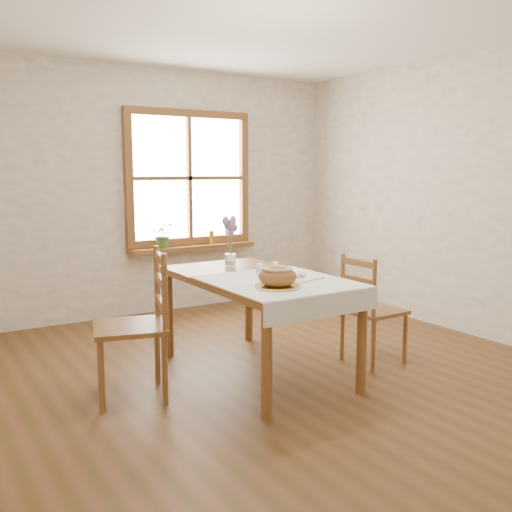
{
  "coord_description": "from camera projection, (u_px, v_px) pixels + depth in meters",
  "views": [
    {
      "loc": [
        -2.24,
        -3.24,
        1.52
      ],
      "look_at": [
        0.0,
        0.3,
        0.9
      ],
      "focal_mm": 40.0,
      "sensor_mm": 36.0,
      "label": 1
    }
  ],
  "objects": [
    {
      "name": "lavender_bouquet",
      "position": [
        230.0,
        237.0,
        4.61
      ],
      "size": [
        0.16,
        0.16,
        0.3
      ],
      "primitive_type": null,
      "color": "#77579A",
      "rests_on": "flower_vase"
    },
    {
      "name": "bread_plate",
      "position": [
        277.0,
        286.0,
        3.78
      ],
      "size": [
        0.34,
        0.34,
        0.02
      ],
      "primitive_type": "cylinder",
      "rotation": [
        0.0,
        0.0,
        0.16
      ],
      "color": "white",
      "rests_on": "table_linen"
    },
    {
      "name": "table_linen",
      "position": [
        279.0,
        282.0,
        4.0
      ],
      "size": [
        0.91,
        0.99,
        0.01
      ],
      "primitive_type": "cube",
      "color": "white",
      "rests_on": "dining_table"
    },
    {
      "name": "room_walls",
      "position": [
        280.0,
        144.0,
        3.87
      ],
      "size": [
        4.6,
        5.1,
        2.65
      ],
      "color": "white",
      "rests_on": "ground"
    },
    {
      "name": "chair_right",
      "position": [
        374.0,
        309.0,
        4.54
      ],
      "size": [
        0.44,
        0.42,
        0.87
      ],
      "primitive_type": null,
      "rotation": [
        0.0,
        0.0,
        1.59
      ],
      "color": "brown",
      "rests_on": "ground"
    },
    {
      "name": "bread_loaf",
      "position": [
        278.0,
        275.0,
        3.77
      ],
      "size": [
        0.25,
        0.25,
        0.14
      ],
      "primitive_type": "ellipsoid",
      "color": "olive",
      "rests_on": "bread_plate"
    },
    {
      "name": "ground",
      "position": [
        278.0,
        384.0,
        4.12
      ],
      "size": [
        5.0,
        5.0,
        0.0
      ],
      "primitive_type": "plane",
      "color": "brown",
      "rests_on": "ground"
    },
    {
      "name": "dining_table",
      "position": [
        256.0,
        287.0,
        4.27
      ],
      "size": [
        0.9,
        1.6,
        0.75
      ],
      "color": "brown",
      "rests_on": "ground"
    },
    {
      "name": "egg_napkin",
      "position": [
        299.0,
        278.0,
        4.09
      ],
      "size": [
        0.34,
        0.31,
        0.01
      ],
      "primitive_type": "cube",
      "rotation": [
        0.0,
        0.0,
        0.27
      ],
      "color": "white",
      "rests_on": "table_linen"
    },
    {
      "name": "potted_plant",
      "position": [
        163.0,
        238.0,
        6.08
      ],
      "size": [
        0.32,
        0.34,
        0.21
      ],
      "primitive_type": "imported",
      "rotation": [
        0.0,
        0.0,
        -0.36
      ],
      "color": "#3B6E2C",
      "rests_on": "window_sill"
    },
    {
      "name": "chair_left",
      "position": [
        130.0,
        325.0,
        3.82
      ],
      "size": [
        0.6,
        0.58,
        1.01
      ],
      "primitive_type": null,
      "rotation": [
        0.0,
        0.0,
        -1.84
      ],
      "color": "brown",
      "rests_on": "ground"
    },
    {
      "name": "amber_bottle",
      "position": [
        211.0,
        237.0,
        6.4
      ],
      "size": [
        0.07,
        0.07,
        0.16
      ],
      "primitive_type": "cylinder",
      "rotation": [
        0.0,
        0.0,
        -0.38
      ],
      "color": "#B17020",
      "rests_on": "window_sill"
    },
    {
      "name": "pepper_shaker",
      "position": [
        276.0,
        267.0,
        4.32
      ],
      "size": [
        0.05,
        0.05,
        0.09
      ],
      "primitive_type": "cylinder",
      "rotation": [
        0.0,
        0.0,
        -0.1
      ],
      "color": "white",
      "rests_on": "table_linen"
    },
    {
      "name": "flower_vase",
      "position": [
        230.0,
        261.0,
        4.64
      ],
      "size": [
        0.09,
        0.09,
        0.1
      ],
      "primitive_type": "cylinder",
      "rotation": [
        0.0,
        0.0,
        -0.04
      ],
      "color": "white",
      "rests_on": "dining_table"
    },
    {
      "name": "eggs",
      "position": [
        300.0,
        274.0,
        4.08
      ],
      "size": [
        0.27,
        0.25,
        0.05
      ],
      "primitive_type": null,
      "rotation": [
        0.0,
        0.0,
        0.27
      ],
      "color": "white",
      "rests_on": "egg_napkin"
    },
    {
      "name": "salt_shaker",
      "position": [
        260.0,
        269.0,
        4.19
      ],
      "size": [
        0.05,
        0.05,
        0.1
      ],
      "primitive_type": "cylinder",
      "rotation": [
        0.0,
        0.0,
        -0.02
      ],
      "color": "white",
      "rests_on": "table_linen"
    },
    {
      "name": "window_sill",
      "position": [
        193.0,
        248.0,
        6.29
      ],
      "size": [
        1.46,
        0.2,
        0.05
      ],
      "color": "brown",
      "rests_on": "ground"
    },
    {
      "name": "window",
      "position": [
        189.0,
        178.0,
        6.23
      ],
      "size": [
        1.46,
        0.08,
        1.46
      ],
      "color": "brown",
      "rests_on": "ground"
    }
  ]
}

